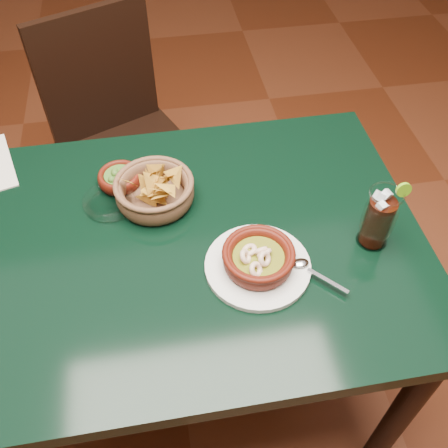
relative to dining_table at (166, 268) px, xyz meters
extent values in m
plane|color=#471C0C|center=(0.00, 0.00, -0.65)|extent=(7.00, 7.00, 0.00)
cube|color=black|center=(0.00, 0.00, 0.08)|extent=(1.20, 0.80, 0.04)
cylinder|color=black|center=(0.54, -0.34, -0.30)|extent=(0.06, 0.06, 0.71)
cylinder|color=black|center=(0.54, 0.34, -0.30)|extent=(0.06, 0.06, 0.71)
cube|color=black|center=(-0.08, 0.64, -0.20)|extent=(0.56, 0.56, 0.04)
cylinder|color=black|center=(-0.17, 0.40, -0.42)|extent=(0.04, 0.04, 0.46)
cylinder|color=black|center=(0.17, 0.55, -0.42)|extent=(0.04, 0.04, 0.46)
cylinder|color=black|center=(-0.32, 0.73, -0.42)|extent=(0.04, 0.04, 0.46)
cylinder|color=black|center=(0.02, 0.88, -0.42)|extent=(0.04, 0.04, 0.46)
cube|color=black|center=(-0.15, 0.82, 0.05)|extent=(0.38, 0.19, 0.45)
cylinder|color=silver|center=(0.20, -0.11, 0.11)|extent=(0.23, 0.23, 0.01)
cylinder|color=#430F07|center=(0.20, -0.11, 0.12)|extent=(0.14, 0.14, 0.01)
torus|color=#430F07|center=(0.20, -0.11, 0.13)|extent=(0.17, 0.17, 0.04)
torus|color=#430F07|center=(0.20, -0.11, 0.15)|extent=(0.16, 0.16, 0.01)
cylinder|color=#5F6114|center=(0.20, -0.11, 0.14)|extent=(0.12, 0.12, 0.01)
torus|color=beige|center=(0.21, -0.11, 0.15)|extent=(0.05, 0.04, 0.04)
torus|color=beige|center=(0.21, -0.09, 0.14)|extent=(0.04, 0.03, 0.04)
torus|color=beige|center=(0.18, -0.09, 0.14)|extent=(0.04, 0.04, 0.03)
torus|color=beige|center=(0.17, -0.11, 0.15)|extent=(0.04, 0.04, 0.04)
torus|color=beige|center=(0.19, -0.14, 0.15)|extent=(0.04, 0.05, 0.04)
torus|color=beige|center=(0.21, -0.12, 0.15)|extent=(0.05, 0.04, 0.04)
cube|color=silver|center=(0.33, -0.17, 0.12)|extent=(0.07, 0.08, 0.00)
ellipsoid|color=silver|center=(0.29, -0.12, 0.12)|extent=(0.04, 0.03, 0.01)
cylinder|color=brown|center=(0.00, 0.13, 0.10)|extent=(0.16, 0.16, 0.01)
torus|color=brown|center=(0.00, 0.13, 0.13)|extent=(0.22, 0.22, 0.06)
torus|color=brown|center=(0.00, 0.13, 0.16)|extent=(0.19, 0.19, 0.01)
cone|color=#C48828|center=(0.00, 0.13, 0.16)|extent=(0.03, 0.10, 0.09)
cone|color=#C48828|center=(0.02, 0.10, 0.17)|extent=(0.10, 0.08, 0.06)
cone|color=#C48828|center=(0.00, 0.12, 0.14)|extent=(0.08, 0.08, 0.06)
cone|color=#C48828|center=(-0.01, 0.14, 0.13)|extent=(0.07, 0.07, 0.06)
cone|color=#C48828|center=(-0.02, 0.13, 0.16)|extent=(0.10, 0.03, 0.09)
cone|color=#C48828|center=(-0.01, 0.15, 0.17)|extent=(0.06, 0.07, 0.08)
cone|color=#C48828|center=(0.00, 0.13, 0.17)|extent=(0.10, 0.05, 0.09)
cone|color=#C48828|center=(-0.01, 0.15, 0.15)|extent=(0.06, 0.08, 0.10)
cone|color=#C48828|center=(0.02, 0.14, 0.18)|extent=(0.05, 0.07, 0.07)
cone|color=#C48828|center=(0.00, 0.14, 0.14)|extent=(0.06, 0.09, 0.07)
cone|color=#C48828|center=(0.05, 0.15, 0.16)|extent=(0.07, 0.07, 0.08)
cone|color=#C48828|center=(0.01, 0.11, 0.16)|extent=(0.09, 0.09, 0.05)
cone|color=#C48828|center=(0.02, 0.14, 0.16)|extent=(0.10, 0.06, 0.08)
cone|color=#C48828|center=(-0.01, 0.14, 0.14)|extent=(0.07, 0.07, 0.09)
cone|color=#C48828|center=(-0.01, 0.14, 0.14)|extent=(0.06, 0.08, 0.07)
cone|color=#C48828|center=(0.02, 0.09, 0.16)|extent=(0.10, 0.09, 0.05)
cone|color=#C48828|center=(-0.01, 0.12, 0.14)|extent=(0.06, 0.09, 0.07)
cone|color=#C48828|center=(-0.06, 0.14, 0.17)|extent=(0.08, 0.06, 0.08)
cone|color=#C48828|center=(-0.02, 0.12, 0.13)|extent=(0.09, 0.04, 0.09)
cone|color=#C48828|center=(0.03, 0.09, 0.18)|extent=(0.07, 0.08, 0.05)
cone|color=#C48828|center=(0.01, 0.18, 0.16)|extent=(0.08, 0.06, 0.09)
cone|color=#C48828|center=(0.01, 0.14, 0.14)|extent=(0.09, 0.07, 0.07)
cylinder|color=#430F07|center=(-0.08, 0.21, 0.10)|extent=(0.09, 0.09, 0.01)
torus|color=#430F07|center=(-0.08, 0.21, 0.12)|extent=(0.13, 0.13, 0.04)
cylinder|color=#2A4D17|center=(-0.08, 0.21, 0.13)|extent=(0.08, 0.08, 0.01)
sphere|color=#2A4D17|center=(-0.09, 0.19, 0.13)|extent=(0.02, 0.02, 0.02)
sphere|color=#2A4D17|center=(-0.07, 0.22, 0.13)|extent=(0.02, 0.02, 0.02)
sphere|color=#2A4D17|center=(-0.09, 0.22, 0.13)|extent=(0.02, 0.02, 0.02)
sphere|color=#2A4D17|center=(-0.10, 0.19, 0.13)|extent=(0.02, 0.02, 0.02)
sphere|color=#2A4D17|center=(-0.09, 0.21, 0.13)|extent=(0.02, 0.02, 0.02)
cylinder|color=white|center=(0.47, -0.07, 0.10)|extent=(0.07, 0.07, 0.01)
torus|color=white|center=(0.47, -0.07, 0.18)|extent=(0.15, 0.15, 0.08)
cylinder|color=black|center=(0.47, -0.07, 0.16)|extent=(0.06, 0.06, 0.12)
cube|color=silver|center=(0.47, -0.07, 0.20)|extent=(0.03, 0.03, 0.03)
cube|color=silver|center=(0.46, -0.08, 0.22)|extent=(0.03, 0.02, 0.02)
cube|color=silver|center=(0.48, -0.06, 0.23)|extent=(0.03, 0.02, 0.03)
cube|color=silver|center=(0.46, -0.06, 0.23)|extent=(0.03, 0.03, 0.03)
torus|color=white|center=(0.47, -0.07, 0.25)|extent=(0.07, 0.07, 0.00)
cylinder|color=#62A013|center=(0.51, -0.07, 0.26)|extent=(0.03, 0.01, 0.03)
cylinder|color=white|center=(-0.11, 0.13, 0.10)|extent=(0.12, 0.12, 0.01)
torus|color=white|center=(-0.11, 0.13, 0.12)|extent=(0.14, 0.14, 0.03)
camera|label=1|loc=(0.02, -0.73, 0.98)|focal=40.00mm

